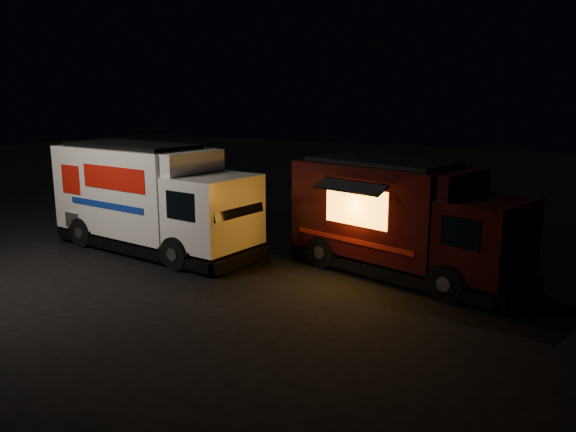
# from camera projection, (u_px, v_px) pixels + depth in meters

# --- Properties ---
(ground) EXTENTS (80.00, 80.00, 0.00)m
(ground) POSITION_uv_depth(u_px,v_px,m) (179.00, 268.00, 14.88)
(ground) COLOR black
(ground) RESTS_ON ground
(white_truck) EXTENTS (7.06, 2.96, 3.12)m
(white_truck) POSITION_uv_depth(u_px,v_px,m) (154.00, 198.00, 16.36)
(white_truck) COLOR white
(white_truck) RESTS_ON ground
(red_truck) EXTENTS (6.58, 3.74, 2.89)m
(red_truck) POSITION_uv_depth(u_px,v_px,m) (406.00, 219.00, 14.08)
(red_truck) COLOR #390D0A
(red_truck) RESTS_ON ground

